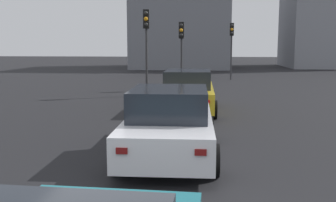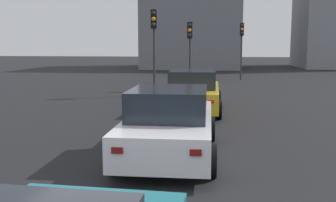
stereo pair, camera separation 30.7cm
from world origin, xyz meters
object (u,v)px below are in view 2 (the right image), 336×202
at_px(car_yellow_lead, 193,92).
at_px(traffic_light_near_right, 190,41).
at_px(traffic_light_near_left, 242,39).
at_px(traffic_light_far_left, 154,34).
at_px(car_white_second, 170,123).

height_order(car_yellow_lead, traffic_light_near_right, traffic_light_near_right).
bearing_deg(traffic_light_near_left, traffic_light_far_left, -25.65).
bearing_deg(car_white_second, car_yellow_lead, -2.65).
bearing_deg(traffic_light_near_left, car_yellow_lead, -9.83).
bearing_deg(car_white_second, traffic_light_far_left, 10.08).
height_order(car_yellow_lead, traffic_light_near_left, traffic_light_near_left).
xyz_separation_m(traffic_light_near_left, traffic_light_near_right, (-6.82, 3.15, -0.21)).
relative_size(car_white_second, traffic_light_near_right, 1.25).
relative_size(traffic_light_near_right, traffic_light_far_left, 0.90).
height_order(car_yellow_lead, car_white_second, car_yellow_lead).
xyz_separation_m(car_yellow_lead, traffic_light_near_left, (14.01, -2.41, 2.16)).
distance_m(car_white_second, traffic_light_far_left, 10.73).
bearing_deg(traffic_light_far_left, traffic_light_near_left, 152.08).
xyz_separation_m(car_yellow_lead, car_white_second, (-5.98, 0.10, -0.01)).
relative_size(car_white_second, traffic_light_near_left, 1.15).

